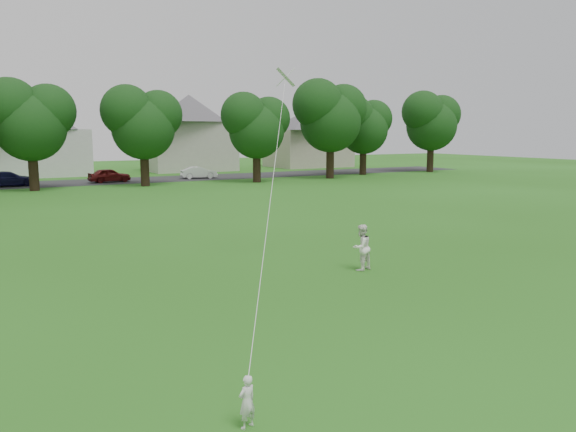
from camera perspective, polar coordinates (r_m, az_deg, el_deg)
ground at (r=12.82m, az=1.18°, el=-11.67°), size 160.00×160.00×0.00m
street at (r=52.90m, az=-22.68°, el=3.06°), size 90.00×7.00×0.01m
toddler at (r=8.88m, az=-4.20°, el=-18.30°), size 0.35×0.27×0.84m
older_boy at (r=18.24m, az=7.46°, el=-3.19°), size 0.84×0.72×1.50m
kite at (r=13.69m, az=-1.47°, el=4.35°), size 3.48×5.36×12.81m
tree_row at (r=47.34m, az=-20.49°, el=10.02°), size 81.21×9.09×10.85m
house_row at (r=62.71m, az=-23.63°, el=8.29°), size 77.16×13.78×10.24m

